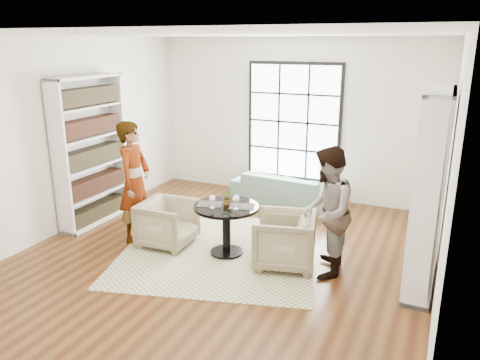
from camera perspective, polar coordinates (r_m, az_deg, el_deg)
The scene contains 16 objects.
ground at distance 6.73m, azimuth -1.79°, elevation -9.12°, with size 6.00×6.00×0.00m, color #553314.
room_shell at distance 6.76m, azimuth 0.13°, elevation 2.37°, with size 6.00×6.01×6.00m.
rug at distance 6.84m, azimuth -2.62°, elevation -8.61°, with size 2.71×2.71×0.01m, color #BFBB8F.
pedestal_table at distance 6.56m, azimuth -1.67°, elevation -4.77°, with size 0.91×0.91×0.73m.
sofa at distance 8.72m, azimuth 5.54°, elevation -1.05°, with size 1.96×0.77×0.57m, color slate.
armchair_left at distance 7.00m, azimuth -8.82°, elevation -5.22°, with size 0.73×0.75×0.68m, color tan.
armchair_right at distance 6.32m, azimuth 5.41°, elevation -7.30°, with size 0.78×0.80×0.73m, color tan.
person_left at distance 7.11m, azimuth -12.74°, elevation -0.23°, with size 0.66×0.43×1.82m, color gray.
person_right at distance 6.01m, azimuth 10.51°, elevation -3.92°, with size 0.82×0.64×1.68m, color gray.
placemat_left at distance 6.55m, azimuth -3.68°, elevation -2.96°, with size 0.34×0.26×0.01m, color #282523.
placemat_right at distance 6.45m, azimuth 0.23°, elevation -3.24°, with size 0.34×0.26×0.01m, color #282523.
cutlery_left at distance 6.54m, azimuth -3.68°, elevation -2.90°, with size 0.14×0.22×0.01m, color silver, non-canonical shape.
cutlery_right at distance 6.44m, azimuth 0.23°, elevation -3.18°, with size 0.14×0.22×0.01m, color silver, non-canonical shape.
wine_glass_left at distance 6.36m, azimuth -3.41°, elevation -2.30°, with size 0.09×0.09×0.19m.
wine_glass_right at distance 6.30m, azimuth -0.50°, elevation -2.33°, with size 0.09×0.09×0.20m.
flower_centerpiece at distance 6.50m, azimuth -1.51°, elevation -2.14°, with size 0.19×0.16×0.21m, color gray.
Camera 1 is at (2.68, -5.44, 2.92)m, focal length 35.00 mm.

